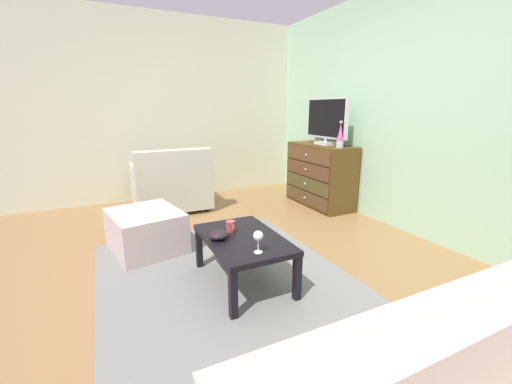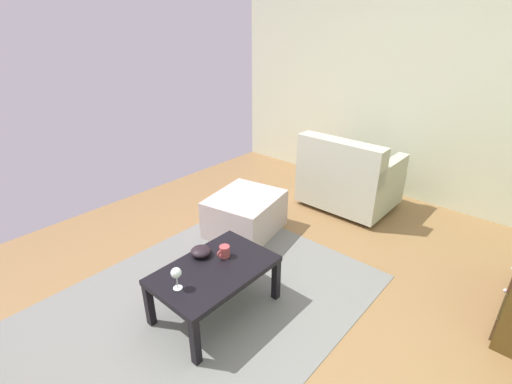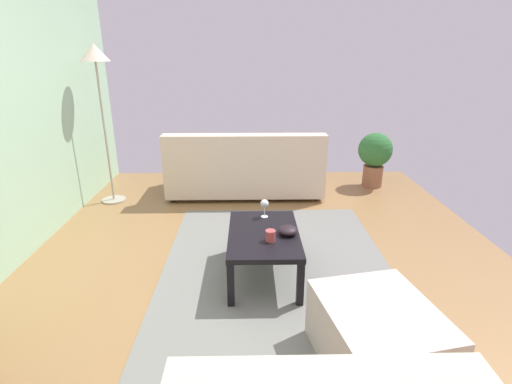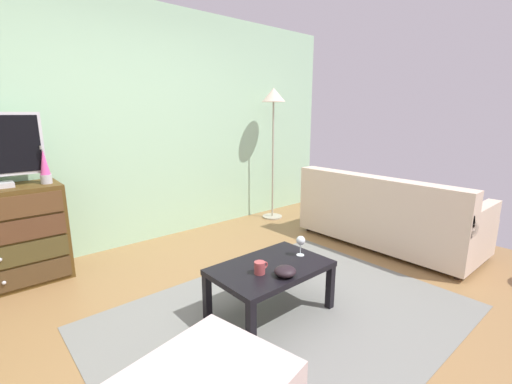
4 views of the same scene
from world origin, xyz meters
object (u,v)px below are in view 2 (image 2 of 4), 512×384
mug (224,251)px  bowl_decorative (201,251)px  ottoman (245,214)px  coffee_table (214,274)px  armchair (348,178)px  wine_glass (176,274)px

mug → bowl_decorative: 0.17m
bowl_decorative → ottoman: size_ratio=0.21×
ottoman → bowl_decorative: bearing=24.6°
coffee_table → armchair: size_ratio=0.89×
coffee_table → ottoman: ottoman is taller
wine_glass → armchair: armchair is taller
ottoman → mug: bearing=34.5°
armchair → wine_glass: bearing=2.3°
coffee_table → ottoman: bearing=-147.8°
ottoman → wine_glass: bearing=25.0°
coffee_table → mug: size_ratio=7.42×
bowl_decorative → wine_glass: bearing=26.1°
mug → ottoman: mug is taller
coffee_table → armchair: bearing=-176.9°
coffee_table → wine_glass: 0.34m
coffee_table → armchair: (-2.13, -0.11, 0.01)m
wine_glass → armchair: bearing=-177.7°
bowl_decorative → mug: bearing=127.0°
armchair → ottoman: size_ratio=1.36×
mug → bowl_decorative: mug is taller
bowl_decorative → ottoman: bowl_decorative is taller
armchair → coffee_table: bearing=3.1°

